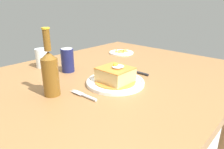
# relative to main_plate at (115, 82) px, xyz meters

# --- Properties ---
(dining_table) EXTENTS (1.45, 1.09, 0.76)m
(dining_table) POSITION_rel_main_plate_xyz_m (0.04, 0.10, -0.10)
(dining_table) COLOR olive
(dining_table) RESTS_ON ground_plane
(main_plate) EXTENTS (0.26, 0.26, 0.02)m
(main_plate) POSITION_rel_main_plate_xyz_m (0.00, 0.00, 0.00)
(main_plate) COLOR white
(main_plate) RESTS_ON dining_table
(sandwich_meal) EXTENTS (0.18, 0.18, 0.09)m
(sandwich_meal) POSITION_rel_main_plate_xyz_m (0.00, -0.00, 0.03)
(sandwich_meal) COLOR orange
(sandwich_meal) RESTS_ON main_plate
(fork) EXTENTS (0.02, 0.14, 0.01)m
(fork) POSITION_rel_main_plate_xyz_m (-0.18, -0.00, -0.00)
(fork) COLOR silver
(fork) RESTS_ON dining_table
(knife) EXTENTS (0.02, 0.17, 0.01)m
(knife) POSITION_rel_main_plate_xyz_m (0.18, 0.00, -0.00)
(knife) COLOR #262628
(knife) RESTS_ON dining_table
(soda_can) EXTENTS (0.07, 0.07, 0.12)m
(soda_can) POSITION_rel_main_plate_xyz_m (-0.04, 0.30, 0.05)
(soda_can) COLOR #191E51
(soda_can) RESTS_ON dining_table
(beer_bottle_amber) EXTENTS (0.06, 0.06, 0.27)m
(beer_bottle_amber) POSITION_rel_main_plate_xyz_m (-0.25, 0.11, 0.09)
(beer_bottle_amber) COLOR brown
(beer_bottle_amber) RESTS_ON dining_table
(drinking_glass) EXTENTS (0.07, 0.07, 0.10)m
(drinking_glass) POSITION_rel_main_plate_xyz_m (-0.09, 0.47, 0.04)
(drinking_glass) COLOR silver
(drinking_glass) RESTS_ON dining_table
(side_plate_fries) EXTENTS (0.17, 0.17, 0.02)m
(side_plate_fries) POSITION_rel_main_plate_xyz_m (0.45, 0.34, -0.00)
(side_plate_fries) COLOR white
(side_plate_fries) RESTS_ON dining_table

